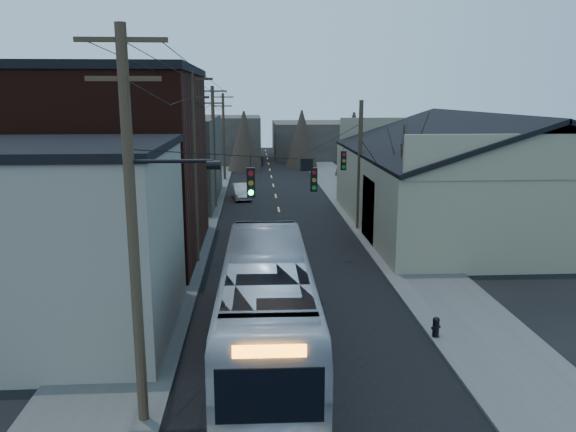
# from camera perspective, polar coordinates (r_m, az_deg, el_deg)

# --- Properties ---
(road_surface) EXTENTS (9.00, 110.00, 0.02)m
(road_surface) POSITION_cam_1_polar(r_m,az_deg,el_deg) (42.07, -0.83, 0.12)
(road_surface) COLOR black
(road_surface) RESTS_ON ground
(sidewalk_left) EXTENTS (4.00, 110.00, 0.12)m
(sidewalk_left) POSITION_cam_1_polar(r_m,az_deg,el_deg) (42.27, -9.67, 0.07)
(sidewalk_left) COLOR #474744
(sidewalk_left) RESTS_ON ground
(sidewalk_right) EXTENTS (4.00, 110.00, 0.12)m
(sidewalk_right) POSITION_cam_1_polar(r_m,az_deg,el_deg) (42.85, 7.88, 0.29)
(sidewalk_right) COLOR #474744
(sidewalk_right) RESTS_ON ground
(building_clapboard) EXTENTS (8.00, 8.00, 7.00)m
(building_clapboard) POSITION_cam_1_polar(r_m,az_deg,el_deg) (21.97, -22.28, -2.73)
(building_clapboard) COLOR gray
(building_clapboard) RESTS_ON ground
(building_brick) EXTENTS (10.00, 12.00, 10.00)m
(building_brick) POSITION_cam_1_polar(r_m,az_deg,el_deg) (32.36, -18.04, 4.83)
(building_brick) COLOR black
(building_brick) RESTS_ON ground
(building_left_far) EXTENTS (9.00, 14.00, 7.00)m
(building_left_far) POSITION_cam_1_polar(r_m,az_deg,el_deg) (48.00, -12.64, 5.55)
(building_left_far) COLOR #34302A
(building_left_far) RESTS_ON ground
(warehouse) EXTENTS (16.16, 20.60, 7.73)m
(warehouse) POSITION_cam_1_polar(r_m,az_deg,el_deg) (39.52, 18.72, 2.65)
(warehouse) COLOR gray
(warehouse) RESTS_ON ground
(building_far_left) EXTENTS (10.00, 12.00, 6.00)m
(building_far_left) POSITION_cam_1_polar(r_m,az_deg,el_deg) (76.43, -6.61, 7.76)
(building_far_left) COLOR #34302A
(building_far_left) RESTS_ON ground
(building_far_right) EXTENTS (12.00, 14.00, 5.00)m
(building_far_right) POSITION_cam_1_polar(r_m,az_deg,el_deg) (81.83, 2.79, 7.76)
(building_far_right) COLOR #34302A
(building_far_right) RESTS_ON ground
(bare_tree) EXTENTS (0.40, 0.40, 7.20)m
(bare_tree) POSITION_cam_1_polar(r_m,az_deg,el_deg) (32.63, 11.48, 2.76)
(bare_tree) COLOR black
(bare_tree) RESTS_ON ground
(utility_lines) EXTENTS (11.24, 45.28, 10.50)m
(utility_lines) POSITION_cam_1_polar(r_m,az_deg,el_deg) (35.47, -5.47, 5.90)
(utility_lines) COLOR #382B1E
(utility_lines) RESTS_ON ground
(bus) EXTENTS (3.18, 12.91, 3.59)m
(bus) POSITION_cam_1_polar(r_m,az_deg,el_deg) (19.72, -2.16, -8.67)
(bus) COLOR silver
(bus) RESTS_ON ground
(parked_car) EXTENTS (1.90, 4.16, 1.32)m
(parked_car) POSITION_cam_1_polar(r_m,az_deg,el_deg) (48.67, -4.74, 2.51)
(parked_car) COLOR #A0A3A7
(parked_car) RESTS_ON ground
(fire_hydrant) EXTENTS (0.37, 0.26, 0.77)m
(fire_hydrant) POSITION_cam_1_polar(r_m,az_deg,el_deg) (21.63, 14.80, -10.75)
(fire_hydrant) COLOR black
(fire_hydrant) RESTS_ON sidewalk_right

